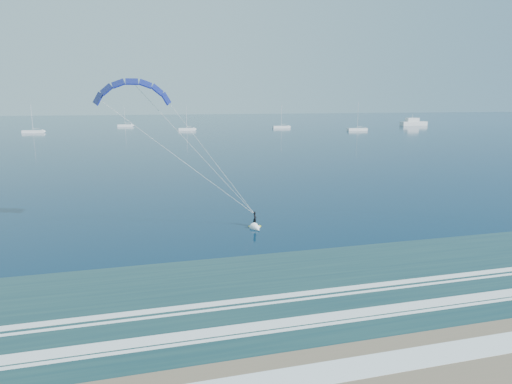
{
  "coord_description": "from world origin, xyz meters",
  "views": [
    {
      "loc": [
        -8.18,
        -20.69,
        14.42
      ],
      "look_at": [
        4.07,
        24.27,
        4.99
      ],
      "focal_mm": 32.0,
      "sensor_mm": 36.0,
      "label": 1
    }
  ],
  "objects_px": {
    "motor_yacht": "(413,123)",
    "sailboat_2": "(125,125)",
    "sailboat_3": "(187,129)",
    "sailboat_5": "(357,129)",
    "kitesurfer_rig": "(194,150)",
    "sailboat_4": "(281,127)",
    "sailboat_1": "(33,131)"
  },
  "relations": [
    {
      "from": "sailboat_3",
      "to": "sailboat_5",
      "type": "relative_size",
      "value": 0.85
    },
    {
      "from": "sailboat_4",
      "to": "sailboat_5",
      "type": "xyz_separation_m",
      "value": [
        28.97,
        -27.95,
        0.0
      ]
    },
    {
      "from": "kitesurfer_rig",
      "to": "sailboat_1",
      "type": "distance_m",
      "value": 181.61
    },
    {
      "from": "kitesurfer_rig",
      "to": "sailboat_3",
      "type": "xyz_separation_m",
      "value": [
        19.48,
        173.21,
        -8.61
      ]
    },
    {
      "from": "motor_yacht",
      "to": "sailboat_2",
      "type": "relative_size",
      "value": 1.41
    },
    {
      "from": "motor_yacht",
      "to": "sailboat_5",
      "type": "distance_m",
      "value": 60.97
    },
    {
      "from": "sailboat_1",
      "to": "sailboat_2",
      "type": "bearing_deg",
      "value": 45.16
    },
    {
      "from": "sailboat_2",
      "to": "kitesurfer_rig",
      "type": "bearing_deg",
      "value": -87.5
    },
    {
      "from": "sailboat_2",
      "to": "sailboat_4",
      "type": "height_order",
      "value": "sailboat_4"
    },
    {
      "from": "sailboat_4",
      "to": "sailboat_5",
      "type": "bearing_deg",
      "value": -43.97
    },
    {
      "from": "kitesurfer_rig",
      "to": "sailboat_2",
      "type": "distance_m",
      "value": 214.49
    },
    {
      "from": "motor_yacht",
      "to": "sailboat_2",
      "type": "bearing_deg",
      "value": 168.93
    },
    {
      "from": "sailboat_1",
      "to": "sailboat_4",
      "type": "xyz_separation_m",
      "value": [
        117.56,
        4.19,
        -0.0
      ]
    },
    {
      "from": "motor_yacht",
      "to": "sailboat_3",
      "type": "relative_size",
      "value": 1.38
    },
    {
      "from": "sailboat_5",
      "to": "sailboat_4",
      "type": "bearing_deg",
      "value": 136.03
    },
    {
      "from": "kitesurfer_rig",
      "to": "sailboat_3",
      "type": "bearing_deg",
      "value": 83.58
    },
    {
      "from": "motor_yacht",
      "to": "sailboat_4",
      "type": "height_order",
      "value": "sailboat_4"
    },
    {
      "from": "sailboat_3",
      "to": "sailboat_5",
      "type": "xyz_separation_m",
      "value": [
        78.62,
        -22.15,
        0.01
      ]
    },
    {
      "from": "kitesurfer_rig",
      "to": "motor_yacht",
      "type": "distance_m",
      "value": 236.73
    },
    {
      "from": "sailboat_2",
      "to": "sailboat_5",
      "type": "distance_m",
      "value": 124.59
    },
    {
      "from": "sailboat_2",
      "to": "sailboat_4",
      "type": "xyz_separation_m",
      "value": [
        78.5,
        -35.09,
        0.01
      ]
    },
    {
      "from": "kitesurfer_rig",
      "to": "sailboat_1",
      "type": "bearing_deg",
      "value": 105.48
    },
    {
      "from": "kitesurfer_rig",
      "to": "sailboat_1",
      "type": "xyz_separation_m",
      "value": [
        -48.42,
        174.82,
        -8.61
      ]
    },
    {
      "from": "sailboat_1",
      "to": "sailboat_3",
      "type": "height_order",
      "value": "sailboat_1"
    },
    {
      "from": "sailboat_3",
      "to": "sailboat_4",
      "type": "height_order",
      "value": "sailboat_4"
    },
    {
      "from": "sailboat_3",
      "to": "sailboat_5",
      "type": "bearing_deg",
      "value": -15.73
    },
    {
      "from": "motor_yacht",
      "to": "sailboat_1",
      "type": "distance_m",
      "value": 198.67
    },
    {
      "from": "sailboat_4",
      "to": "kitesurfer_rig",
      "type": "bearing_deg",
      "value": -111.12
    },
    {
      "from": "kitesurfer_rig",
      "to": "sailboat_4",
      "type": "distance_m",
      "value": 192.1
    },
    {
      "from": "motor_yacht",
      "to": "sailboat_5",
      "type": "relative_size",
      "value": 1.18
    },
    {
      "from": "sailboat_2",
      "to": "sailboat_5",
      "type": "bearing_deg",
      "value": -30.4
    },
    {
      "from": "motor_yacht",
      "to": "sailboat_5",
      "type": "height_order",
      "value": "sailboat_5"
    }
  ]
}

